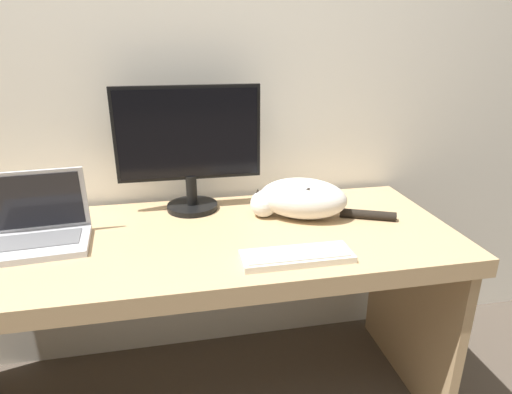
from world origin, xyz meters
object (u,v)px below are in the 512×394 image
(cat, at_px, (301,198))
(external_keyboard, at_px, (297,256))
(laptop, at_px, (38,231))
(monitor, at_px, (189,145))

(cat, bearing_deg, external_keyboard, -85.26)
(laptop, bearing_deg, external_keyboard, -23.25)
(external_keyboard, relative_size, cat, 0.65)
(monitor, relative_size, laptop, 1.65)
(laptop, height_order, external_keyboard, laptop)
(monitor, height_order, external_keyboard, monitor)
(laptop, bearing_deg, monitor, 18.09)
(laptop, relative_size, external_keyboard, 0.96)
(laptop, xyz_separation_m, cat, (0.86, 0.05, 0.03))
(external_keyboard, height_order, cat, cat)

